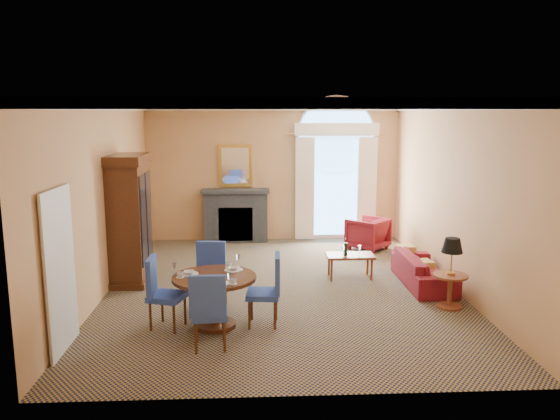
{
  "coord_description": "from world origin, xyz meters",
  "views": [
    {
      "loc": [
        -0.5,
        -9.23,
        3.05
      ],
      "look_at": [
        0.0,
        0.5,
        1.3
      ],
      "focal_mm": 35.0,
      "sensor_mm": 36.0,
      "label": 1
    }
  ],
  "objects_px": {
    "dining_table": "(215,290)",
    "sofa": "(423,270)",
    "side_table": "(451,264)",
    "coffee_table": "(350,256)",
    "armoire": "(129,221)",
    "armchair": "(368,234)"
  },
  "relations": [
    {
      "from": "side_table",
      "to": "sofa",
      "type": "bearing_deg",
      "value": 92.42
    },
    {
      "from": "armoire",
      "to": "armchair",
      "type": "bearing_deg",
      "value": 23.54
    },
    {
      "from": "armoire",
      "to": "armchair",
      "type": "distance_m",
      "value": 5.29
    },
    {
      "from": "dining_table",
      "to": "sofa",
      "type": "height_order",
      "value": "dining_table"
    },
    {
      "from": "armoire",
      "to": "sofa",
      "type": "bearing_deg",
      "value": -5.26
    },
    {
      "from": "sofa",
      "to": "armchair",
      "type": "xyz_separation_m",
      "value": [
        -0.47,
        2.58,
        0.09
      ]
    },
    {
      "from": "coffee_table",
      "to": "armchair",
      "type": "bearing_deg",
      "value": 70.05
    },
    {
      "from": "sofa",
      "to": "side_table",
      "type": "distance_m",
      "value": 1.26
    },
    {
      "from": "dining_table",
      "to": "sofa",
      "type": "bearing_deg",
      "value": 26.25
    },
    {
      "from": "coffee_table",
      "to": "side_table",
      "type": "height_order",
      "value": "side_table"
    },
    {
      "from": "armchair",
      "to": "coffee_table",
      "type": "bearing_deg",
      "value": 24.1
    },
    {
      "from": "dining_table",
      "to": "side_table",
      "type": "xyz_separation_m",
      "value": [
        3.65,
        0.59,
        0.15
      ]
    },
    {
      "from": "armchair",
      "to": "coffee_table",
      "type": "xyz_separation_m",
      "value": [
        -0.78,
        -2.11,
        0.05
      ]
    },
    {
      "from": "coffee_table",
      "to": "side_table",
      "type": "bearing_deg",
      "value": -51.49
    },
    {
      "from": "sofa",
      "to": "armchair",
      "type": "distance_m",
      "value": 2.62
    },
    {
      "from": "sofa",
      "to": "coffee_table",
      "type": "relative_size",
      "value": 2.1
    },
    {
      "from": "armoire",
      "to": "dining_table",
      "type": "relative_size",
      "value": 1.92
    },
    {
      "from": "dining_table",
      "to": "sofa",
      "type": "xyz_separation_m",
      "value": [
        3.6,
        1.78,
        -0.29
      ]
    },
    {
      "from": "armchair",
      "to": "coffee_table",
      "type": "distance_m",
      "value": 2.25
    },
    {
      "from": "armoire",
      "to": "side_table",
      "type": "distance_m",
      "value": 5.59
    },
    {
      "from": "dining_table",
      "to": "side_table",
      "type": "bearing_deg",
      "value": 9.25
    },
    {
      "from": "dining_table",
      "to": "armchair",
      "type": "xyz_separation_m",
      "value": [
        3.13,
        4.35,
        -0.19
      ]
    }
  ]
}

